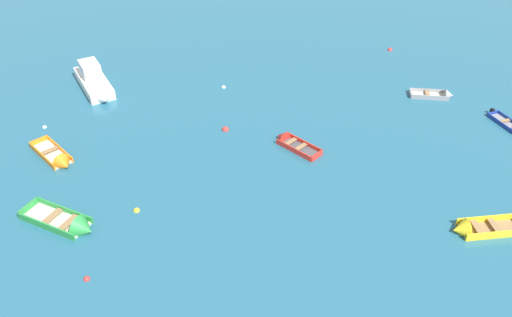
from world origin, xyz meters
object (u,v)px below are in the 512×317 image
(rowboat_red_cluster_inner, at_px, (289,141))
(mooring_buoy_outer_edge, at_px, (224,87))
(rowboat_green_back_row_left, at_px, (73,225))
(mooring_buoy_midfield, at_px, (45,127))
(mooring_buoy_trailing, at_px, (87,279))
(motor_launch_white_near_camera, at_px, (95,83))
(mooring_buoy_between_boats_left, at_px, (225,130))
(rowboat_grey_back_row_right, at_px, (440,95))
(rowboat_yellow_center, at_px, (476,229))
(mooring_buoy_central, at_px, (137,211))
(mooring_buoy_near_foreground, at_px, (390,50))
(rowboat_orange_outer_right, at_px, (59,160))

(rowboat_red_cluster_inner, xyz_separation_m, mooring_buoy_outer_edge, (-4.08, 7.71, -0.16))
(rowboat_red_cluster_inner, xyz_separation_m, rowboat_green_back_row_left, (-12.20, -7.08, 0.03))
(mooring_buoy_midfield, distance_m, mooring_buoy_trailing, 14.61)
(motor_launch_white_near_camera, relative_size, rowboat_red_cluster_inner, 1.85)
(mooring_buoy_between_boats_left, bearing_deg, mooring_buoy_midfield, 175.01)
(motor_launch_white_near_camera, bearing_deg, rowboat_grey_back_row_right, -6.04)
(mooring_buoy_outer_edge, bearing_deg, rowboat_yellow_center, -51.72)
(mooring_buoy_trailing, bearing_deg, mooring_buoy_central, 69.16)
(rowboat_yellow_center, xyz_separation_m, mooring_buoy_central, (-17.89, 2.76, -0.21))
(rowboat_green_back_row_left, relative_size, mooring_buoy_between_boats_left, 9.79)
(rowboat_yellow_center, bearing_deg, mooring_buoy_outer_edge, 128.28)
(mooring_buoy_between_boats_left, height_order, mooring_buoy_trailing, mooring_buoy_between_boats_left)
(rowboat_yellow_center, distance_m, mooring_buoy_central, 18.11)
(rowboat_green_back_row_left, height_order, mooring_buoy_trailing, rowboat_green_back_row_left)
(rowboat_grey_back_row_right, relative_size, mooring_buoy_near_foreground, 8.01)
(rowboat_orange_outer_right, relative_size, rowboat_yellow_center, 0.92)
(rowboat_red_cluster_inner, relative_size, mooring_buoy_central, 8.74)
(motor_launch_white_near_camera, height_order, mooring_buoy_trailing, motor_launch_white_near_camera)
(rowboat_yellow_center, distance_m, rowboat_grey_back_row_right, 14.22)
(rowboat_green_back_row_left, bearing_deg, rowboat_grey_back_row_right, 27.24)
(rowboat_orange_outer_right, bearing_deg, mooring_buoy_outer_edge, 40.86)
(mooring_buoy_between_boats_left, distance_m, mooring_buoy_midfield, 12.20)
(mooring_buoy_central, bearing_deg, mooring_buoy_between_boats_left, 57.26)
(rowboat_red_cluster_inner, xyz_separation_m, mooring_buoy_near_foreground, (10.19, 13.38, -0.16))
(mooring_buoy_trailing, bearing_deg, mooring_buoy_between_boats_left, 61.48)
(rowboat_yellow_center, xyz_separation_m, mooring_buoy_trailing, (-19.71, -2.00, -0.21))
(rowboat_red_cluster_inner, height_order, rowboat_yellow_center, rowboat_yellow_center)
(rowboat_red_cluster_inner, height_order, rowboat_grey_back_row_right, rowboat_red_cluster_inner)
(mooring_buoy_midfield, bearing_deg, mooring_buoy_outer_edge, 21.54)
(motor_launch_white_near_camera, distance_m, mooring_buoy_central, 14.59)
(mooring_buoy_near_foreground, bearing_deg, mooring_buoy_between_boats_left, -141.02)
(mooring_buoy_midfield, bearing_deg, mooring_buoy_near_foreground, 21.62)
(rowboat_red_cluster_inner, bearing_deg, mooring_buoy_between_boats_left, 155.19)
(mooring_buoy_outer_edge, xyz_separation_m, mooring_buoy_midfield, (-12.11, -4.78, 0.00))
(mooring_buoy_outer_edge, bearing_deg, rowboat_orange_outer_right, -139.14)
(motor_launch_white_near_camera, xyz_separation_m, rowboat_grey_back_row_right, (25.36, -2.68, -0.44))
(mooring_buoy_near_foreground, xyz_separation_m, mooring_buoy_outer_edge, (-14.27, -5.67, 0.00))
(mooring_buoy_central, relative_size, mooring_buoy_trailing, 1.12)
(mooring_buoy_midfield, bearing_deg, rowboat_yellow_center, -24.85)
(mooring_buoy_outer_edge, bearing_deg, rowboat_green_back_row_left, -118.76)
(motor_launch_white_near_camera, relative_size, rowboat_grey_back_row_right, 1.80)
(motor_launch_white_near_camera, bearing_deg, mooring_buoy_midfield, -117.28)
(rowboat_yellow_center, bearing_deg, mooring_buoy_midfield, 155.15)
(rowboat_green_back_row_left, bearing_deg, motor_launch_white_near_camera, 95.38)
(rowboat_grey_back_row_right, height_order, mooring_buoy_outer_edge, rowboat_grey_back_row_right)
(rowboat_orange_outer_right, xyz_separation_m, rowboat_grey_back_row_right, (26.04, 6.37, -0.01))
(rowboat_orange_outer_right, distance_m, rowboat_yellow_center, 24.34)
(mooring_buoy_near_foreground, bearing_deg, rowboat_green_back_row_left, -137.57)
(rowboat_yellow_center, height_order, mooring_buoy_midfield, rowboat_yellow_center)
(motor_launch_white_near_camera, distance_m, mooring_buoy_trailing, 18.82)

